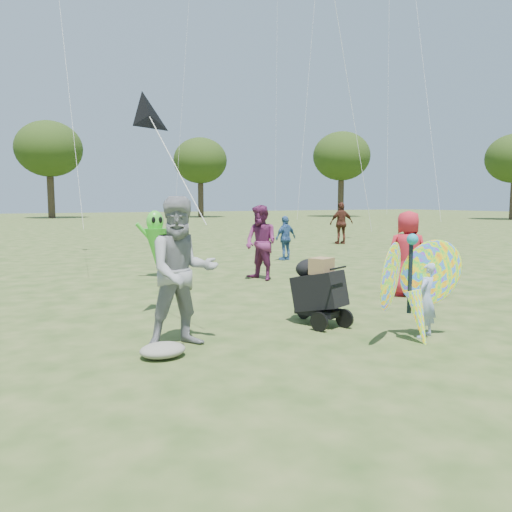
{
  "coord_description": "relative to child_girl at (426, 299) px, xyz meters",
  "views": [
    {
      "loc": [
        -3.93,
        -5.56,
        1.99
      ],
      "look_at": [
        -0.2,
        1.5,
        1.1
      ],
      "focal_mm": 35.0,
      "sensor_mm": 36.0,
      "label": 1
    }
  ],
  "objects": [
    {
      "name": "crowd_h",
      "position": [
        8.61,
        13.22,
        0.39
      ],
      "size": [
        1.19,
        0.7,
        1.91
      ],
      "primitive_type": "imported",
      "rotation": [
        0.0,
        0.0,
        2.92
      ],
      "color": "#4D2419",
      "rests_on": "ground"
    },
    {
      "name": "delta_kite_rig",
      "position": [
        -3.26,
        2.7,
        2.74
      ],
      "size": [
        0.89,
        1.7,
        2.08
      ],
      "color": "black",
      "rests_on": "ground"
    },
    {
      "name": "adult_man",
      "position": [
        -3.27,
        1.23,
        0.46
      ],
      "size": [
        1.05,
        0.84,
        2.05
      ],
      "primitive_type": "imported",
      "rotation": [
        0.0,
        0.0,
        -0.07
      ],
      "color": "gray",
      "rests_on": "ground"
    },
    {
      "name": "crowd_a",
      "position": [
        2.12,
        2.53,
        0.33
      ],
      "size": [
        1.03,
        0.89,
        1.78
      ],
      "primitive_type": "imported",
      "rotation": [
        0.0,
        0.0,
        2.69
      ],
      "color": "red",
      "rests_on": "ground"
    },
    {
      "name": "butterfly_kite",
      "position": [
        -0.34,
        -0.09,
        0.21
      ],
      "size": [
        1.74,
        0.75,
        1.74
      ],
      "color": "#EF255C",
      "rests_on": "ground"
    },
    {
      "name": "jogging_stroller",
      "position": [
        -0.95,
        1.37,
        0.05
      ],
      "size": [
        0.75,
        1.14,
        1.09
      ],
      "rotation": [
        0.0,
        0.0,
        0.39
      ],
      "color": "black",
      "rests_on": "ground"
    },
    {
      "name": "child_girl",
      "position": [
        0.0,
        0.0,
        0.0
      ],
      "size": [
        0.48,
        0.41,
        1.12
      ],
      "primitive_type": "imported",
      "rotation": [
        0.0,
        0.0,
        3.55
      ],
      "color": "#95A6D3",
      "rests_on": "ground"
    },
    {
      "name": "tree_line",
      "position": [
        2.08,
        45.4,
        6.3
      ],
      "size": [
        91.78,
        33.6,
        10.79
      ],
      "color": "#3A2D21",
      "rests_on": "ground"
    },
    {
      "name": "crowd_e",
      "position": [
        0.4,
        5.77,
        0.38
      ],
      "size": [
        0.96,
        1.09,
        1.88
      ],
      "primitive_type": "imported",
      "rotation": [
        0.0,
        0.0,
        5.03
      ],
      "color": "#6C2454",
      "rests_on": "ground"
    },
    {
      "name": "grey_bag",
      "position": [
        -3.68,
        0.87,
        -0.47
      ],
      "size": [
        0.59,
        0.48,
        0.19
      ],
      "primitive_type": "ellipsoid",
      "color": "gray",
      "rests_on": "ground"
    },
    {
      "name": "ground",
      "position": [
        -1.58,
        0.41,
        -0.56
      ],
      "size": [
        160.0,
        160.0,
        0.0
      ],
      "primitive_type": "plane",
      "color": "#51592B",
      "rests_on": "ground"
    },
    {
      "name": "alien_kite",
      "position": [
        -1.82,
        7.41,
        0.41
      ],
      "size": [
        1.12,
        0.69,
        1.74
      ],
      "color": "green",
      "rests_on": "ground"
    },
    {
      "name": "crowd_c",
      "position": [
        3.13,
        9.09,
        0.18
      ],
      "size": [
        0.93,
        0.55,
        1.48
      ],
      "primitive_type": "imported",
      "rotation": [
        0.0,
        0.0,
        3.37
      ],
      "color": "#365C95",
      "rests_on": "ground"
    }
  ]
}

